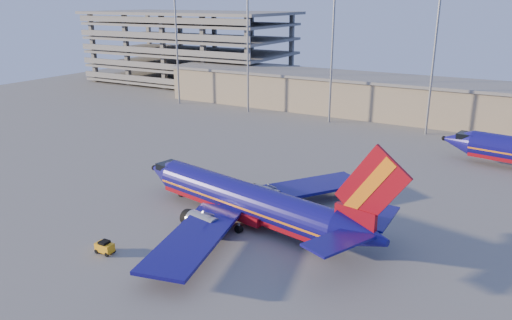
# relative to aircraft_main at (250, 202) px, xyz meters

# --- Properties ---
(ground) EXTENTS (220.00, 220.00, 0.00)m
(ground) POSITION_rel_aircraft_main_xyz_m (-5.86, 5.63, -2.67)
(ground) COLOR slate
(ground) RESTS_ON ground
(terminal_building) EXTENTS (122.00, 16.00, 8.50)m
(terminal_building) POSITION_rel_aircraft_main_xyz_m (4.14, 63.63, 1.64)
(terminal_building) COLOR gray
(terminal_building) RESTS_ON ground
(parking_garage) EXTENTS (62.00, 32.00, 21.40)m
(parking_garage) POSITION_rel_aircraft_main_xyz_m (-67.86, 79.68, 9.06)
(parking_garage) COLOR slate
(parking_garage) RESTS_ON ground
(light_mast_row) EXTENTS (101.60, 1.60, 28.65)m
(light_mast_row) POSITION_rel_aircraft_main_xyz_m (-0.86, 51.63, 14.88)
(light_mast_row) COLOR gray
(light_mast_row) RESTS_ON ground
(aircraft_main) EXTENTS (36.62, 34.89, 12.52)m
(aircraft_main) POSITION_rel_aircraft_main_xyz_m (0.00, 0.00, 0.00)
(aircraft_main) COLOR navy
(aircraft_main) RESTS_ON ground
(baggage_tug) EXTENTS (1.89, 1.15, 1.36)m
(baggage_tug) POSITION_rel_aircraft_main_xyz_m (-9.33, -13.71, -1.97)
(baggage_tug) COLOR #FEAA16
(baggage_tug) RESTS_ON ground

